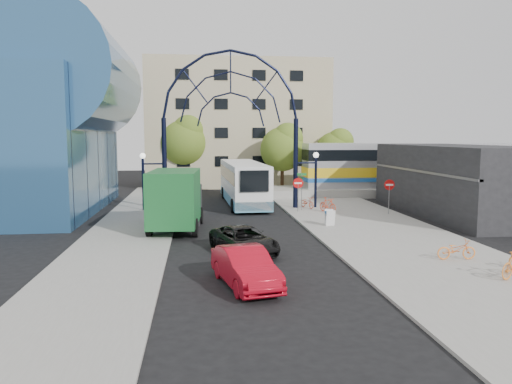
{
  "coord_description": "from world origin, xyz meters",
  "views": [
    {
      "loc": [
        -2.54,
        -23.91,
        5.69
      ],
      "look_at": [
        0.97,
        6.0,
        2.29
      ],
      "focal_mm": 35.0,
      "sensor_mm": 36.0,
      "label": 1
    }
  ],
  "objects": [
    {
      "name": "city_bus",
      "position": [
        1.25,
        17.39,
        1.82
      ],
      "size": [
        3.32,
        12.75,
        3.47
      ],
      "rotation": [
        0.0,
        0.0,
        0.03
      ],
      "color": "white",
      "rests_on": "ground"
    },
    {
      "name": "bike_near_a",
      "position": [
        5.89,
        13.69,
        0.56
      ],
      "size": [
        1.17,
        1.76,
        0.88
      ],
      "primitive_type": "imported",
      "rotation": [
        0.0,
        0.0,
        0.39
      ],
      "color": "#CA4728",
      "rests_on": "sidewalk_east"
    },
    {
      "name": "green_truck",
      "position": [
        -3.83,
        6.33,
        1.83
      ],
      "size": [
        3.24,
        7.45,
        3.67
      ],
      "rotation": [
        0.0,
        0.0,
        -0.07
      ],
      "color": "black",
      "rests_on": "ground"
    },
    {
      "name": "bike_near_b",
      "position": [
        6.9,
        11.38,
        0.66
      ],
      "size": [
        1.25,
        1.83,
        1.08
      ],
      "primitive_type": "imported",
      "rotation": [
        0.0,
        0.0,
        0.46
      ],
      "color": "#EC4F2F",
      "rests_on": "sidewalk_east"
    },
    {
      "name": "ground",
      "position": [
        0.0,
        0.0,
        0.0
      ],
      "size": [
        120.0,
        120.0,
        0.0
      ],
      "primitive_type": "plane",
      "color": "black",
      "rests_on": "ground"
    },
    {
      "name": "stop_sign",
      "position": [
        4.8,
        12.0,
        1.99
      ],
      "size": [
        0.8,
        0.07,
        2.5
      ],
      "color": "slate",
      "rests_on": "sidewalk_east"
    },
    {
      "name": "plaza_west",
      "position": [
        -6.5,
        6.0,
        0.06
      ],
      "size": [
        5.0,
        50.0,
        0.12
      ],
      "primitive_type": "cube",
      "color": "gray",
      "rests_on": "ground"
    },
    {
      "name": "bike_far_c",
      "position": [
        9.03,
        -3.05,
        0.58
      ],
      "size": [
        1.79,
        0.73,
        0.92
      ],
      "primitive_type": "imported",
      "rotation": [
        0.0,
        0.0,
        1.5
      ],
      "color": "orange",
      "rests_on": "sidewalk_east"
    },
    {
      "name": "do_not_enter_sign",
      "position": [
        11.0,
        10.0,
        1.98
      ],
      "size": [
        0.76,
        0.07,
        2.48
      ],
      "color": "slate",
      "rests_on": "sidewalk_east"
    },
    {
      "name": "apartment_block",
      "position": [
        2.0,
        34.97,
        7.0
      ],
      "size": [
        20.0,
        12.1,
        14.0
      ],
      "color": "tan",
      "rests_on": "ground"
    },
    {
      "name": "black_suv",
      "position": [
        -0.35,
        -0.23,
        0.65
      ],
      "size": [
        3.52,
        5.12,
        1.3
      ],
      "primitive_type": "imported",
      "rotation": [
        0.0,
        0.0,
        0.32
      ],
      "color": "black",
      "rests_on": "ground"
    },
    {
      "name": "tree_north_c",
      "position": [
        12.12,
        27.93,
        4.28
      ],
      "size": [
        4.16,
        4.16,
        6.5
      ],
      "color": "#382314",
      "rests_on": "ground"
    },
    {
      "name": "sidewalk_east",
      "position": [
        8.0,
        4.0,
        0.06
      ],
      "size": [
        8.0,
        56.0,
        0.12
      ],
      "primitive_type": "cube",
      "color": "gray",
      "rests_on": "ground"
    },
    {
      "name": "commercial_block_east",
      "position": [
        16.0,
        10.0,
        2.5
      ],
      "size": [
        6.0,
        16.0,
        5.0
      ],
      "primitive_type": "cube",
      "color": "black",
      "rests_on": "ground"
    },
    {
      "name": "sandwich_board",
      "position": [
        5.6,
        5.98,
        0.74
      ],
      "size": [
        0.55,
        0.61,
        0.99
      ],
      "color": "white",
      "rests_on": "sidewalk_east"
    },
    {
      "name": "transit_hall",
      "position": [
        -15.3,
        15.0,
        6.7
      ],
      "size": [
        16.5,
        18.0,
        14.5
      ],
      "color": "#29537F",
      "rests_on": "ground"
    },
    {
      "name": "street_name_sign",
      "position": [
        5.2,
        12.6,
        2.13
      ],
      "size": [
        0.7,
        0.7,
        2.8
      ],
      "color": "slate",
      "rests_on": "sidewalk_east"
    },
    {
      "name": "train_platform",
      "position": [
        20.0,
        22.0,
        0.4
      ],
      "size": [
        32.0,
        5.0,
        0.8
      ],
      "primitive_type": "cube",
      "color": "gray",
      "rests_on": "ground"
    },
    {
      "name": "tree_north_b",
      "position": [
        -3.88,
        29.93,
        5.27
      ],
      "size": [
        5.12,
        5.12,
        8.0
      ],
      "color": "#382314",
      "rests_on": "ground"
    },
    {
      "name": "gateway_arch",
      "position": [
        0.0,
        14.0,
        8.56
      ],
      "size": [
        13.64,
        0.44,
        12.1
      ],
      "color": "black",
      "rests_on": "ground"
    },
    {
      "name": "tree_north_a",
      "position": [
        6.12,
        25.93,
        4.61
      ],
      "size": [
        4.48,
        4.48,
        7.0
      ],
      "color": "#382314",
      "rests_on": "ground"
    },
    {
      "name": "red_sedan",
      "position": [
        -0.79,
        -5.56,
        0.74
      ],
      "size": [
        2.53,
        4.74,
        1.48
      ],
      "primitive_type": "imported",
      "rotation": [
        0.0,
        0.0,
        0.23
      ],
      "color": "#AF0A1B",
      "rests_on": "ground"
    },
    {
      "name": "train_car",
      "position": [
        20.0,
        22.0,
        2.9
      ],
      "size": [
        25.1,
        3.05,
        4.2
      ],
      "color": "#B7B7BC",
      "rests_on": "train_platform"
    }
  ]
}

